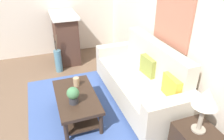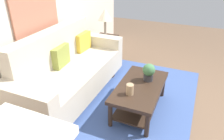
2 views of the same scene
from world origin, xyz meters
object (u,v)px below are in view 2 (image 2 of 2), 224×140
object	(u,v)px
couch	(69,72)
framed_painting	(35,4)
tabletop_vase	(130,89)
coffee_table	(140,92)
table_lamp	(105,16)
throw_pillow_mustard	(83,42)
side_table	(106,49)
potted_plant_tabletop	(149,72)
throw_pillow_olive	(61,56)

from	to	relation	value
couch	framed_painting	xyz separation A→B (m)	(-0.00, 0.47, 1.01)
tabletop_vase	coffee_table	bearing A→B (deg)	-14.43
tabletop_vase	table_lamp	size ratio (longest dim) A/B	0.26
couch	throw_pillow_mustard	xyz separation A→B (m)	(0.68, 0.13, 0.25)
couch	side_table	world-z (taller)	couch
throw_pillow_mustard	side_table	distance (m)	0.83
throw_pillow_mustard	side_table	world-z (taller)	throw_pillow_mustard
couch	tabletop_vase	distance (m)	1.10
tabletop_vase	side_table	distance (m)	1.96
throw_pillow_mustard	potted_plant_tabletop	world-z (taller)	throw_pillow_mustard
framed_painting	table_lamp	bearing A→B (deg)	-18.06
tabletop_vase	framed_painting	size ratio (longest dim) A/B	0.16
coffee_table	framed_painting	size ratio (longest dim) A/B	1.18
couch	potted_plant_tabletop	xyz separation A→B (m)	(0.24, -1.21, 0.14)
tabletop_vase	side_table	bearing A→B (deg)	34.18
table_lamp	couch	bearing A→B (deg)	-179.56
potted_plant_tabletop	side_table	bearing A→B (deg)	46.49
side_table	framed_painting	size ratio (longest dim) A/B	0.60
side_table	framed_painting	world-z (taller)	framed_painting
potted_plant_tabletop	side_table	distance (m)	1.71
tabletop_vase	table_lamp	world-z (taller)	table_lamp
throw_pillow_mustard	framed_painting	xyz separation A→B (m)	(-0.68, 0.34, 0.76)
throw_pillow_olive	potted_plant_tabletop	bearing A→B (deg)	-79.89
couch	side_table	bearing A→B (deg)	0.44
side_table	table_lamp	distance (m)	0.71
tabletop_vase	potted_plant_tabletop	bearing A→B (deg)	-16.33
coffee_table	framed_painting	world-z (taller)	framed_painting
throw_pillow_olive	framed_painting	bearing A→B (deg)	90.00
couch	potted_plant_tabletop	bearing A→B (deg)	-78.86
tabletop_vase	side_table	xyz separation A→B (m)	(1.61, 1.09, -0.22)
coffee_table	tabletop_vase	xyz separation A→B (m)	(-0.26, 0.07, 0.19)
coffee_table	potted_plant_tabletop	world-z (taller)	potted_plant_tabletop
couch	tabletop_vase	xyz separation A→B (m)	(-0.21, -1.08, 0.07)
couch	side_table	size ratio (longest dim) A/B	3.92
table_lamp	framed_painting	xyz separation A→B (m)	(-1.40, 0.46, 0.44)
throw_pillow_olive	throw_pillow_mustard	distance (m)	0.68
tabletop_vase	potted_plant_tabletop	distance (m)	0.47
couch	table_lamp	bearing A→B (deg)	0.44
throw_pillow_olive	potted_plant_tabletop	world-z (taller)	throw_pillow_olive
coffee_table	side_table	size ratio (longest dim) A/B	1.96
tabletop_vase	throw_pillow_mustard	bearing A→B (deg)	53.55
coffee_table	framed_painting	bearing A→B (deg)	91.89
throw_pillow_olive	throw_pillow_mustard	world-z (taller)	same
throw_pillow_mustard	framed_painting	size ratio (longest dim) A/B	0.38
couch	potted_plant_tabletop	size ratio (longest dim) A/B	8.39
couch	throw_pillow_mustard	size ratio (longest dim) A/B	6.10
throw_pillow_mustard	tabletop_vase	bearing A→B (deg)	-126.45
potted_plant_tabletop	side_table	xyz separation A→B (m)	(1.16, 1.22, -0.29)
potted_plant_tabletop	table_lamp	size ratio (longest dim) A/B	0.46
throw_pillow_olive	side_table	world-z (taller)	throw_pillow_olive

